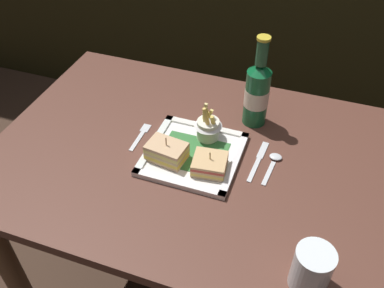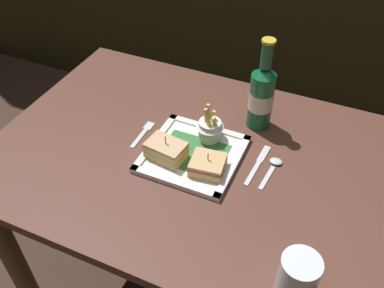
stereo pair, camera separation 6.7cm
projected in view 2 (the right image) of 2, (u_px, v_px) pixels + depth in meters
The scene contains 11 objects.
ground_plane at pixel (191, 286), 1.68m from camera, with size 6.00×6.00×0.00m, color #3F2B1F.
dining_table at pixel (191, 183), 1.27m from camera, with size 1.13×0.80×0.74m.
square_plate at pixel (193, 154), 1.17m from camera, with size 0.26×0.26×0.02m.
sandwich_half_left at pixel (166, 150), 1.14m from camera, with size 0.11×0.08×0.08m.
sandwich_half_right at pixel (208, 165), 1.11m from camera, with size 0.10×0.09×0.06m.
fries_cup at pixel (210, 127), 1.19m from camera, with size 0.08×0.08×0.11m.
beer_bottle at pixel (262, 95), 1.21m from camera, with size 0.07×0.07×0.28m.
water_glass at pixel (297, 279), 0.84m from camera, with size 0.08×0.08×0.11m.
fork at pixel (144, 133), 1.25m from camera, with size 0.02×0.12×0.00m.
knife at pixel (258, 163), 1.15m from camera, with size 0.03×0.17×0.00m.
spoon at pixel (274, 165), 1.14m from camera, with size 0.03×0.13×0.01m.
Camera 2 is at (0.35, -0.78, 1.55)m, focal length 39.31 mm.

